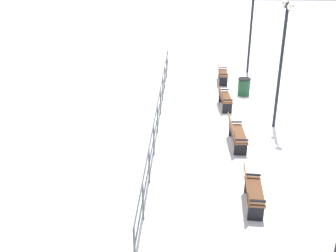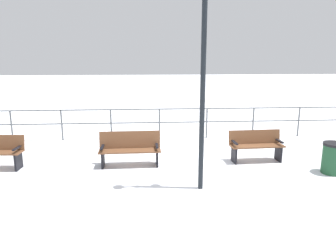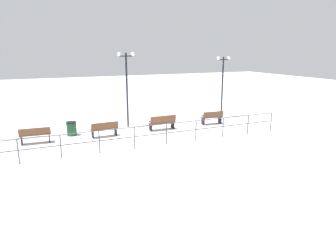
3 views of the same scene
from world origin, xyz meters
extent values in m
plane|color=white|center=(0.00, 0.00, 0.00)|extent=(80.00, 80.00, 0.00)
cube|color=black|center=(0.07, -4.69, 0.23)|extent=(0.39, 0.08, 0.47)
cube|color=black|center=(0.09, -4.69, 0.59)|extent=(0.39, 0.10, 0.04)
cube|color=brown|center=(0.01, -1.77, 0.44)|extent=(0.50, 1.67, 0.04)
cube|color=brown|center=(-0.22, -1.77, 0.69)|extent=(0.15, 1.66, 0.46)
cube|color=black|center=(0.03, -2.50, 0.22)|extent=(0.42, 0.06, 0.44)
cube|color=black|center=(0.00, -1.04, 0.22)|extent=(0.42, 0.06, 0.44)
cube|color=black|center=(0.05, -2.50, 0.56)|extent=(0.42, 0.08, 0.04)
cube|color=black|center=(0.02, -1.04, 0.56)|extent=(0.42, 0.08, 0.04)
cube|color=brown|center=(-0.10, 1.77, 0.47)|extent=(0.50, 1.52, 0.04)
cube|color=brown|center=(-0.32, 1.76, 0.68)|extent=(0.17, 1.51, 0.38)
cube|color=black|center=(-0.07, 1.12, 0.23)|extent=(0.39, 0.07, 0.47)
cube|color=black|center=(-0.13, 2.42, 0.23)|extent=(0.39, 0.07, 0.47)
cube|color=black|center=(-0.05, 1.12, 0.59)|extent=(0.39, 0.09, 0.04)
cube|color=black|center=(-0.11, 2.42, 0.59)|extent=(0.39, 0.09, 0.04)
cylinder|color=black|center=(1.58, -0.11, 2.24)|extent=(0.11, 0.11, 4.49)
cylinder|color=#4C5156|center=(-2.81, -6.00, 0.54)|extent=(0.05, 0.05, 1.08)
cylinder|color=#4C5156|center=(-2.81, -4.29, 0.54)|extent=(0.05, 0.05, 1.08)
cylinder|color=#4C5156|center=(-2.81, -2.57, 0.54)|extent=(0.05, 0.05, 1.08)
cylinder|color=#4C5156|center=(-2.81, -0.86, 0.54)|extent=(0.05, 0.05, 1.08)
cylinder|color=#4C5156|center=(-2.81, 0.86, 0.54)|extent=(0.05, 0.05, 1.08)
cylinder|color=#4C5156|center=(-2.81, 2.57, 0.54)|extent=(0.05, 0.05, 1.08)
cylinder|color=#4C5156|center=(-2.81, 4.29, 0.54)|extent=(0.05, 0.05, 1.08)
cylinder|color=#4C5156|center=(-2.81, 0.00, 1.08)|extent=(0.04, 15.44, 0.04)
cylinder|color=#4C5156|center=(-2.81, 0.00, 0.59)|extent=(0.04, 15.44, 0.04)
cylinder|color=#1E4C2D|center=(0.89, 3.41, 0.37)|extent=(0.54, 0.54, 0.74)
cylinder|color=black|center=(0.89, 3.41, 0.77)|extent=(0.56, 0.56, 0.06)
camera|label=1|loc=(-1.83, -14.07, 6.22)|focal=42.34mm
camera|label=2|loc=(8.13, -1.29, 2.95)|focal=33.46mm
camera|label=3|loc=(-16.53, 5.12, 4.71)|focal=32.45mm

